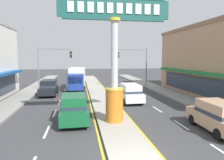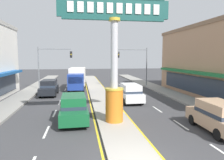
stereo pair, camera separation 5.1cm
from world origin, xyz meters
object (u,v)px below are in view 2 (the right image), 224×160
Objects in this scene: suv_far_right_lane at (218,116)px; suv_mid_left_lane at (49,87)px; suv_near_left_lane at (74,108)px; traffic_light_right_side at (136,60)px; box_truck_near_right_lane at (77,78)px; suv_far_left_oncoming at (130,93)px; traffic_light_left_side at (51,60)px; district_sign at (114,60)px.

suv_mid_left_lane is (-12.26, 14.78, 0.00)m from suv_far_right_lane.
suv_near_left_lane is 11.69m from suv_mid_left_lane.
traffic_light_right_side is 1.33× the size of suv_far_right_lane.
suv_far_left_oncoming is at bearing -60.66° from box_truck_near_right_lane.
traffic_light_left_side is 14.08m from suv_far_left_oncoming.
traffic_light_right_side is 19.43m from suv_near_left_lane.
traffic_light_left_side is 0.88× the size of box_truck_near_right_lane.
district_sign reaches higher than suv_far_right_lane.
traffic_light_left_side is at bearing 93.45° from suv_mid_left_lane.
box_truck_near_right_lane reaches higher than suv_mid_left_lane.
suv_near_left_lane is (-9.25, -16.77, -3.26)m from traffic_light_right_side.
traffic_light_right_side is (12.83, 0.83, 0.00)m from traffic_light_left_side.
suv_mid_left_lane is at bearing 106.39° from suv_near_left_lane.
suv_far_right_lane and suv_mid_left_lane have the same top height.
suv_far_left_oncoming is (5.57, -9.91, -0.71)m from box_truck_near_right_lane.
traffic_light_left_side reaches higher than suv_near_left_lane.
district_sign reaches higher than suv_near_left_lane.
traffic_light_left_side is 1.35× the size of suv_far_left_oncoming.
district_sign reaches higher than traffic_light_right_side.
box_truck_near_right_lane is (-9.15, -1.04, -2.55)m from traffic_light_right_side.
traffic_light_right_side reaches higher than suv_mid_left_lane.
traffic_light_right_side is at bearing 89.19° from suv_far_right_lane.
district_sign is at bearing -17.90° from suv_near_left_lane.
traffic_light_left_side is at bearing -176.28° from traffic_light_right_side.
box_truck_near_right_lane is 21.25m from suv_far_right_lane.
box_truck_near_right_lane is at bearing -173.53° from traffic_light_right_side.
traffic_light_right_side reaches higher than box_truck_near_right_lane.
suv_mid_left_lane is at bearing 129.68° from suv_far_right_lane.
suv_mid_left_lane is at bearing -126.90° from box_truck_near_right_lane.
suv_mid_left_lane is (-12.55, -5.56, -3.26)m from traffic_light_right_side.
suv_far_left_oncoming is at bearing -108.14° from traffic_light_right_side.
suv_far_left_oncoming is at bearing 45.82° from suv_near_left_lane.
suv_near_left_lane is (-2.83, 0.92, -3.45)m from district_sign.
suv_far_right_lane is 1.01× the size of suv_far_left_oncoming.
box_truck_near_right_lane is 1.51× the size of suv_far_right_lane.
box_truck_near_right_lane is (-2.74, 16.65, -2.74)m from district_sign.
suv_mid_left_lane is at bearing 148.99° from suv_far_left_oncoming.
suv_near_left_lane is at bearing -118.87° from traffic_light_right_side.
suv_near_left_lane is at bearing -90.35° from box_truck_near_right_lane.
traffic_light_right_side is 11.97m from suv_far_left_oncoming.
district_sign is 7.52m from suv_far_right_lane.
district_sign is 18.82m from traffic_light_right_side.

